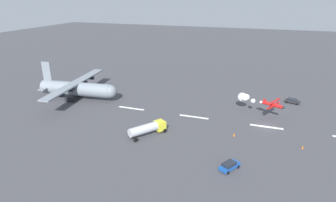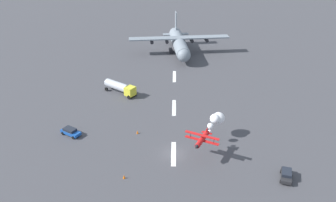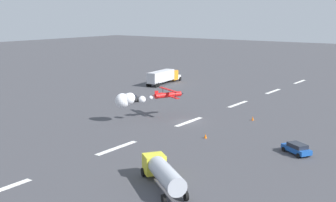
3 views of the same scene
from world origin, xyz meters
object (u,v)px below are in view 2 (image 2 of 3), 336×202
Objects in this scene: stunt_biplane_red at (214,122)px; traffic_cone_far at (137,132)px; traffic_cone_near at (124,177)px; cargo_transport_plane at (180,44)px; airport_staff_sedan at (71,131)px; fuel_tanker_truck at (120,87)px; followme_car_yellow at (286,175)px.

traffic_cone_far is at bearing 83.51° from stunt_biplane_red.
stunt_biplane_red is 16.88× the size of traffic_cone_near.
cargo_transport_plane is 2.62× the size of stunt_biplane_red.
cargo_transport_plane reaches higher than airport_staff_sedan.
stunt_biplane_red is 16.40m from traffic_cone_far.
stunt_biplane_red is at bearing -133.66° from fuel_tanker_truck.
cargo_transport_plane is at bearing -9.19° from traffic_cone_near.
traffic_cone_near is (-13.88, -13.02, -0.44)m from airport_staff_sedan.
stunt_biplane_red reaches higher than fuel_tanker_truck.
followme_car_yellow is at bearing -117.24° from traffic_cone_far.
traffic_cone_near is at bearing -136.82° from airport_staff_sedan.
fuel_tanker_truck is at bearing 8.76° from traffic_cone_near.
followme_car_yellow is at bearing -163.91° from cargo_transport_plane.
traffic_cone_near is (-0.52, 28.46, -0.44)m from followme_car_yellow.
cargo_transport_plane is 7.06× the size of airport_staff_sedan.
traffic_cone_far is (0.80, -13.99, -0.44)m from airport_staff_sedan.
stunt_biplane_red reaches higher than followme_car_yellow.
stunt_biplane_red is at bearing -172.61° from cargo_transport_plane.
fuel_tanker_truck is 47.46m from followme_car_yellow.
cargo_transport_plane is 7.42× the size of followme_car_yellow.
airport_staff_sedan is 6.25× the size of traffic_cone_near.
airport_staff_sedan reaches higher than traffic_cone_near.
fuel_tanker_truck reaches higher than traffic_cone_near.
stunt_biplane_red is at bearing 43.23° from followme_car_yellow.
traffic_cone_near is 1.00× the size of traffic_cone_far.
stunt_biplane_red is at bearing -52.63° from traffic_cone_near.
fuel_tanker_truck is 34.36m from traffic_cone_near.
fuel_tanker_truck is 20.28m from traffic_cone_far.
followme_car_yellow is 43.58m from airport_staff_sedan.
traffic_cone_near and traffic_cone_far have the same top height.
followme_car_yellow is (-63.03, -18.18, -2.73)m from cargo_transport_plane.
cargo_transport_plane is at bearing -27.64° from fuel_tanker_truck.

